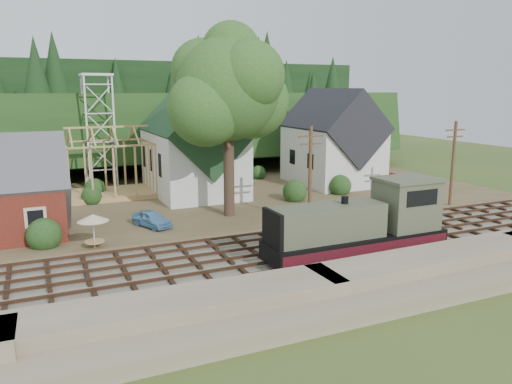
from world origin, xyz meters
name	(u,v)px	position (x,y,z in m)	size (l,w,h in m)	color
ground	(256,257)	(0.00, 0.00, 0.00)	(140.00, 140.00, 0.00)	#384C1E
embankment	(326,308)	(0.00, -8.50, 0.00)	(64.00, 5.00, 1.60)	#7F7259
railroad_bed	(256,256)	(0.00, 0.00, 0.08)	(64.00, 11.00, 0.16)	#726B5B
village_flat	(181,200)	(0.00, 18.00, 0.15)	(64.00, 26.00, 0.30)	brown
hillside	(133,167)	(0.00, 42.00, 0.00)	(70.00, 28.00, 8.00)	#1E3F19
ridge	(115,154)	(0.00, 58.00, 0.00)	(80.00, 20.00, 12.00)	black
church	(194,146)	(2.00, 19.68, 5.18)	(8.40, 15.17, 13.00)	silver
farmhouse	(333,143)	(18.00, 19.00, 4.87)	(8.40, 10.80, 10.60)	silver
timber_frame	(109,167)	(-6.00, 22.00, 3.27)	(8.20, 6.20, 6.99)	tan
lattice_tower	(97,96)	(-6.00, 28.00, 10.03)	(3.20, 3.20, 12.12)	silver
big_tree	(230,96)	(2.17, 10.08, 10.22)	(10.90, 8.40, 14.70)	#38281E
telegraph_pole_near	(310,174)	(7.00, 5.20, 4.25)	(2.20, 0.28, 8.00)	#4C331E
telegraph_pole_far	(453,163)	(22.00, 5.20, 4.25)	(2.20, 0.28, 8.00)	#4C331E
locomotive	(363,226)	(6.19, -3.00, 2.16)	(12.27, 3.07, 4.90)	black
car_blue	(152,219)	(-4.81, 9.08, 0.94)	(1.51, 3.75, 1.28)	#619FD1
car_red	(385,176)	(24.22, 17.39, 0.91)	(2.01, 4.36, 1.21)	#AF0E18
patio_set	(93,219)	(-9.51, 5.50, 2.27)	(2.07, 2.07, 2.31)	silver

